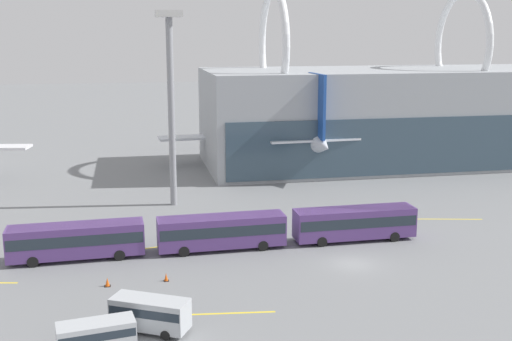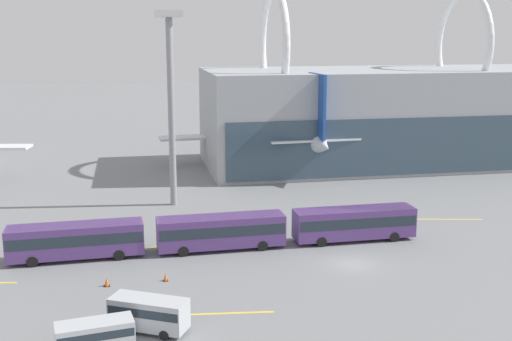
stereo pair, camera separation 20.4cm
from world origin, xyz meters
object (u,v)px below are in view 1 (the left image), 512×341
object	(u,v)px
airliner_at_gate_far	(282,127)
floodlight_mast	(171,81)
service_van_crossing	(96,335)
traffic_cone_0	(107,282)
shuttle_bus_1	(222,230)
shuttle_bus_0	(76,239)
shuttle_bus_2	(354,222)
traffic_cone_1	(166,277)
service_van_foreground	(150,312)

from	to	relation	value
airliner_at_gate_far	floodlight_mast	size ratio (longest dim) A/B	1.87
service_van_crossing	traffic_cone_0	xyz separation A→B (m)	(0.34, 11.29, -0.91)
shuttle_bus_1	shuttle_bus_0	bearing A→B (deg)	179.27
shuttle_bus_0	shuttle_bus_1	size ratio (longest dim) A/B	1.00
shuttle_bus_2	traffic_cone_0	size ratio (longest dim) A/B	16.66
traffic_cone_0	shuttle_bus_1	bearing A→B (deg)	34.62
traffic_cone_1	airliner_at_gate_far	bearing A→B (deg)	66.22
shuttle_bus_0	service_van_crossing	distance (m)	18.63
traffic_cone_0	service_van_foreground	bearing A→B (deg)	-70.20
shuttle_bus_0	shuttle_bus_1	xyz separation A→B (m)	(13.41, 0.11, 0.00)
shuttle_bus_0	shuttle_bus_2	bearing A→B (deg)	-1.47
shuttle_bus_1	shuttle_bus_2	bearing A→B (deg)	-0.45
floodlight_mast	traffic_cone_0	bearing A→B (deg)	-106.26
service_van_foreground	traffic_cone_1	distance (m)	9.27
airliner_at_gate_far	service_van_foreground	world-z (taller)	airliner_at_gate_far
shuttle_bus_1	floodlight_mast	world-z (taller)	floodlight_mast
airliner_at_gate_far	traffic_cone_1	distance (m)	54.43
shuttle_bus_2	shuttle_bus_0	bearing A→B (deg)	179.94
shuttle_bus_1	floodlight_mast	size ratio (longest dim) A/B	0.53
shuttle_bus_1	shuttle_bus_2	distance (m)	13.41
shuttle_bus_1	traffic_cone_0	size ratio (longest dim) A/B	16.69
shuttle_bus_1	service_van_foreground	size ratio (longest dim) A/B	2.13
traffic_cone_0	traffic_cone_1	world-z (taller)	traffic_cone_0
airliner_at_gate_far	shuttle_bus_1	xyz separation A→B (m)	(-16.13, -42.55, -3.33)
airliner_at_gate_far	service_van_crossing	xyz separation A→B (m)	(-26.99, -61.11, -3.99)
shuttle_bus_0	service_van_crossing	xyz separation A→B (m)	(2.55, -18.44, -0.66)
floodlight_mast	shuttle_bus_1	bearing A→B (deg)	-79.06
shuttle_bus_1	floodlight_mast	xyz separation A→B (m)	(-3.35, 17.33, 12.88)
shuttle_bus_0	service_van_crossing	size ratio (longest dim) A/B	2.36
airliner_at_gate_far	shuttle_bus_2	size ratio (longest dim) A/B	3.50
floodlight_mast	service_van_foreground	bearing A→B (deg)	-96.80
service_van_crossing	traffic_cone_1	distance (m)	12.64
service_van_foreground	shuttle_bus_2	bearing A→B (deg)	66.28
shuttle_bus_2	airliner_at_gate_far	bearing A→B (deg)	85.64
service_van_foreground	traffic_cone_1	size ratio (longest dim) A/B	8.37
service_van_foreground	traffic_cone_1	xyz separation A→B (m)	(1.61, 9.07, -1.08)
service_van_foreground	traffic_cone_1	bearing A→B (deg)	108.03
shuttle_bus_1	traffic_cone_0	bearing A→B (deg)	-146.59
shuttle_bus_1	service_van_crossing	xyz separation A→B (m)	(-10.86, -18.55, -0.66)
shuttle_bus_0	service_van_foreground	distance (m)	17.12
airliner_at_gate_far	service_van_crossing	size ratio (longest dim) A/B	8.22
shuttle_bus_0	traffic_cone_1	xyz separation A→B (m)	(7.68, -6.93, -1.59)
floodlight_mast	traffic_cone_0	size ratio (longest dim) A/B	31.22
airliner_at_gate_far	floodlight_mast	distance (m)	33.27
shuttle_bus_0	service_van_foreground	size ratio (longest dim) A/B	2.14
service_van_foreground	service_van_crossing	bearing A→B (deg)	-117.20
traffic_cone_0	shuttle_bus_2	bearing A→B (deg)	17.28
floodlight_mast	traffic_cone_1	world-z (taller)	floodlight_mast
shuttle_bus_0	service_van_foreground	xyz separation A→B (m)	(6.07, -16.00, -0.51)
shuttle_bus_2	traffic_cone_0	xyz separation A→B (m)	(-23.93, -7.44, -1.57)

